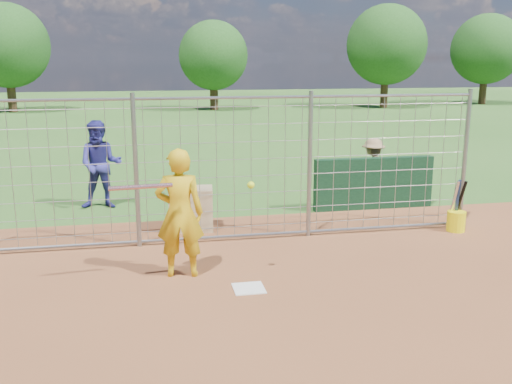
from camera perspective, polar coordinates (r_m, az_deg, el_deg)
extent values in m
plane|color=#2D591E|center=(8.25, -0.98, -9.16)|extent=(100.00, 100.00, 0.00)
cube|color=silver|center=(8.06, -0.73, -9.62)|extent=(0.43, 0.43, 0.02)
cube|color=#11381E|center=(12.35, 11.68, 0.85)|extent=(2.60, 0.20, 1.10)
imported|color=gold|center=(8.32, -7.64, -2.12)|extent=(0.75, 0.54, 1.91)
imported|color=navy|center=(12.52, -15.28, 2.64)|extent=(0.96, 0.77, 1.88)
imported|color=#987653|center=(13.07, 11.57, 2.22)|extent=(1.05, 0.93, 1.41)
cube|color=tan|center=(10.70, -6.50, -1.69)|extent=(0.85, 0.63, 0.80)
cylinder|color=silver|center=(7.90, -11.45, 0.51)|extent=(0.86, 0.15, 0.06)
sphere|color=#DCFF1A|center=(8.01, -0.51, 0.71)|extent=(0.10, 0.10, 0.10)
cylinder|color=#FFF10D|center=(11.22, 19.37, -2.78)|extent=(0.34, 0.34, 0.38)
cylinder|color=silver|center=(11.15, 19.16, -0.95)|extent=(0.07, 0.26, 0.84)
cylinder|color=navy|center=(11.19, 19.47, -0.93)|extent=(0.07, 0.16, 0.85)
cylinder|color=black|center=(11.21, 19.69, -0.92)|extent=(0.12, 0.30, 0.83)
cylinder|color=gray|center=(9.69, -11.91, 1.99)|extent=(0.08, 0.08, 2.60)
cylinder|color=gray|center=(10.09, 5.38, 2.66)|extent=(0.08, 0.08, 2.60)
cylinder|color=gray|center=(11.31, 20.15, 3.05)|extent=(0.08, 0.08, 2.60)
cylinder|color=gray|center=(9.62, -3.18, 9.39)|extent=(9.00, 0.05, 0.05)
cylinder|color=gray|center=(10.08, -3.00, -4.46)|extent=(9.00, 0.05, 0.05)
cube|color=gray|center=(9.79, -3.08, 2.07)|extent=(9.00, 0.02, 2.50)
cylinder|color=#3F2B19|center=(37.35, -23.28, 9.31)|extent=(0.50, 0.50, 2.52)
sphere|color=#26561E|center=(37.31, -23.65, 13.27)|extent=(4.90, 4.90, 4.90)
cylinder|color=#3F2B19|center=(35.83, -4.23, 9.92)|extent=(0.50, 0.50, 2.16)
sphere|color=#26561E|center=(35.77, -4.29, 13.47)|extent=(4.20, 4.20, 4.20)
cylinder|color=#3F2B19|center=(38.26, 12.71, 10.17)|extent=(0.50, 0.50, 2.59)
sphere|color=#26561E|center=(38.23, 12.92, 14.16)|extent=(5.04, 5.04, 5.04)
cylinder|color=#3F2B19|center=(43.37, 21.76, 9.80)|extent=(0.50, 0.50, 2.45)
sphere|color=#26561E|center=(43.33, 22.05, 13.11)|extent=(4.76, 4.76, 4.76)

